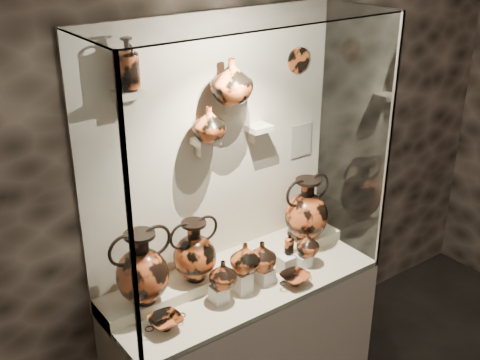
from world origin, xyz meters
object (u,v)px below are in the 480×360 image
at_px(jug_b, 245,257).
at_px(lekythos_tall, 128,61).
at_px(kylix_left, 165,322).
at_px(ovoid_vase_b, 231,81).
at_px(amphora_left, 142,267).
at_px(amphora_mid, 194,250).
at_px(lekythos_small, 289,242).
at_px(amphora_right, 306,209).
at_px(ovoid_vase_a, 209,124).
at_px(kylix_right, 295,278).
at_px(jug_e, 308,244).
at_px(jug_c, 262,255).
at_px(jug_a, 223,274).

distance_m(jug_b, lekythos_tall, 1.30).
relative_size(kylix_left, ovoid_vase_b, 0.94).
distance_m(amphora_left, lekythos_tall, 1.10).
distance_m(amphora_mid, jug_b, 0.30).
bearing_deg(ovoid_vase_b, lekythos_small, -54.07).
xyz_separation_m(amphora_mid, amphora_right, (0.85, -0.02, 0.02)).
relative_size(amphora_right, kylix_left, 1.85).
bearing_deg(ovoid_vase_a, jug_b, -83.30).
bearing_deg(kylix_right, jug_b, 143.39).
height_order(amphora_left, jug_e, amphora_left).
bearing_deg(amphora_right, jug_e, -129.32).
xyz_separation_m(lekythos_small, kylix_right, (-0.07, -0.14, -0.16)).
bearing_deg(amphora_right, amphora_mid, 178.09).
height_order(amphora_left, ovoid_vase_a, ovoid_vase_a).
bearing_deg(amphora_left, kylix_left, -74.42).
relative_size(jug_c, kylix_right, 0.84).
height_order(lekythos_small, lekythos_tall, lekythos_tall).
bearing_deg(jug_a, kylix_right, -18.13).
bearing_deg(ovoid_vase_a, amphora_left, 179.64).
bearing_deg(jug_b, jug_a, -161.82).
height_order(jug_c, ovoid_vase_a, ovoid_vase_a).
height_order(amphora_mid, amphora_right, amphora_right).
bearing_deg(ovoid_vase_b, kylix_left, -174.96).
distance_m(kylix_left, kylix_right, 0.84).
xyz_separation_m(jug_a, ovoid_vase_a, (0.10, 0.26, 0.80)).
relative_size(kylix_left, ovoid_vase_a, 1.17).
relative_size(kylix_left, lekythos_tall, 0.79).
bearing_deg(amphora_right, lekythos_small, -151.54).
distance_m(amphora_mid, lekythos_tall, 1.16).
relative_size(jug_a, ovoid_vase_b, 0.68).
relative_size(jug_b, jug_c, 1.01).
bearing_deg(lekythos_tall, kylix_left, -122.20).
bearing_deg(kylix_left, ovoid_vase_a, 7.54).
distance_m(jug_e, kylix_right, 0.26).
bearing_deg(jug_e, lekythos_small, 162.41).
bearing_deg(amphora_right, amphora_left, 179.49).
bearing_deg(jug_a, lekythos_tall, 135.44).
relative_size(jug_e, ovoid_vase_a, 0.77).
height_order(lekythos_small, ovoid_vase_b, ovoid_vase_b).
distance_m(lekythos_small, kylix_right, 0.23).
distance_m(jug_b, jug_c, 0.14).
bearing_deg(jug_b, kylix_right, -13.78).
relative_size(amphora_right, kylix_right, 1.96).
distance_m(jug_b, lekythos_small, 0.35).
relative_size(jug_c, lekythos_small, 1.14).
distance_m(jug_b, jug_e, 0.48).
height_order(amphora_right, jug_a, amphora_right).
distance_m(jug_c, kylix_right, 0.25).
bearing_deg(ovoid_vase_b, jug_c, -89.89).
distance_m(amphora_mid, jug_e, 0.74).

